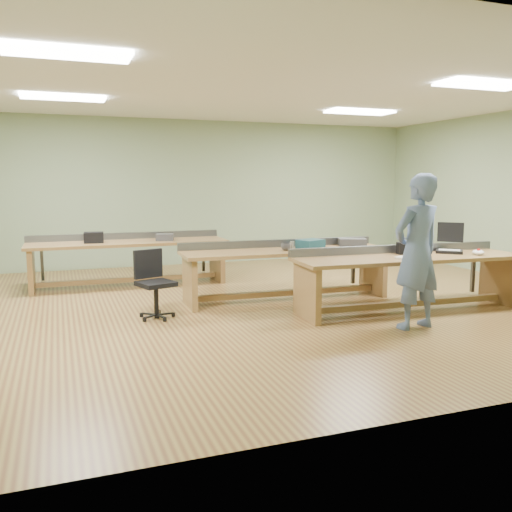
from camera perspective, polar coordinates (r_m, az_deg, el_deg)
name	(u,v)px	position (r m, az deg, el deg)	size (l,w,h in m)	color
floor	(258,303)	(7.86, 0.19, -5.00)	(10.00, 10.00, 0.00)	olive
ceiling	(258,89)	(7.76, 0.20, 17.14)	(10.00, 10.00, 0.00)	silver
wall_back	(192,193)	(11.50, -6.80, 6.62)	(10.00, 0.04, 3.00)	gray
wall_front	(450,218)	(4.16, 19.79, 3.82)	(10.00, 0.04, 3.00)	gray
fluor_panels	(258,92)	(7.75, 0.20, 16.92)	(6.20, 3.50, 0.03)	white
workbench_front	(408,269)	(7.65, 15.70, -1.36)	(3.24, 1.01, 0.86)	olive
workbench_mid	(286,262)	(8.06, 3.14, -0.61)	(3.14, 0.95, 0.86)	olive
workbench_back	(129,252)	(9.37, -13.25, 0.41)	(3.27, 0.90, 0.86)	olive
person	(417,252)	(6.68, 16.59, 0.41)	(0.67, 0.44, 1.85)	slate
laptop_base	(449,252)	(8.10, 19.69, 0.45)	(0.36, 0.29, 0.04)	black
laptop_screen	(450,232)	(8.21, 19.79, 2.38)	(0.36, 0.02, 0.28)	black
keyboard	(411,257)	(7.42, 16.04, -0.08)	(0.50, 0.17, 0.03)	beige
trackball_mouse	(478,252)	(8.01, 22.36, 0.36)	(0.15, 0.17, 0.07)	white
camera_bag	(406,248)	(7.77, 15.54, 0.79)	(0.24, 0.15, 0.16)	black
task_chair	(154,293)	(7.11, -10.64, -3.88)	(0.60, 0.60, 0.88)	black
parts_bin_teal	(310,244)	(8.19, 5.76, 1.28)	(0.37, 0.28, 0.13)	#153C46
parts_bin_grey	(352,242)	(8.59, 10.08, 1.46)	(0.42, 0.27, 0.11)	#323235
mug	(286,247)	(7.90, 3.15, 0.98)	(0.14, 0.14, 0.11)	#323235
drinks_can	(292,245)	(8.04, 3.82, 1.14)	(0.07, 0.07, 0.12)	silver
storage_box_back	(94,237)	(9.22, -16.71, 1.88)	(0.31, 0.22, 0.18)	black
tray_back	(165,237)	(9.30, -9.58, 1.96)	(0.29, 0.21, 0.11)	#323235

